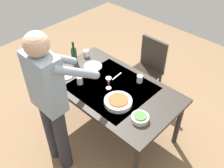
% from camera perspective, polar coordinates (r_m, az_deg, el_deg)
% --- Properties ---
extents(ground_plane, '(6.00, 6.00, 0.00)m').
position_cam_1_polar(ground_plane, '(3.44, -0.00, -9.99)').
color(ground_plane, '#846647').
extents(dining_table, '(1.56, 0.93, 0.73)m').
position_cam_1_polar(dining_table, '(2.96, -0.00, -1.79)').
color(dining_table, '#332D28').
rests_on(dining_table, ground_plane).
extents(chair_near, '(0.40, 0.40, 0.91)m').
position_cam_1_polar(chair_near, '(3.61, 8.12, 3.95)').
color(chair_near, black).
rests_on(chair_near, ground_plane).
extents(person_server, '(0.42, 0.61, 1.69)m').
position_cam_1_polar(person_server, '(2.51, -13.67, -3.27)').
color(person_server, '#2D2D38').
rests_on(person_server, ground_plane).
extents(wine_bottle, '(0.07, 0.07, 0.30)m').
position_cam_1_polar(wine_bottle, '(3.29, -8.52, 6.48)').
color(wine_bottle, black).
rests_on(wine_bottle, dining_table).
extents(wine_glass_left, '(0.07, 0.07, 0.15)m').
position_cam_1_polar(wine_glass_left, '(2.84, -0.78, 0.64)').
color(wine_glass_left, white).
rests_on(wine_glass_left, dining_table).
extents(water_cup_near_left, '(0.07, 0.07, 0.10)m').
position_cam_1_polar(water_cup_near_left, '(2.96, -7.25, 0.86)').
color(water_cup_near_left, silver).
rests_on(water_cup_near_left, dining_table).
extents(water_cup_near_right, '(0.07, 0.07, 0.09)m').
position_cam_1_polar(water_cup_near_right, '(2.98, 6.25, 1.17)').
color(water_cup_near_right, silver).
rests_on(water_cup_near_right, dining_table).
extents(water_cup_far_left, '(0.08, 0.08, 0.09)m').
position_cam_1_polar(water_cup_far_left, '(3.42, -5.84, 6.85)').
color(water_cup_far_left, silver).
rests_on(water_cup_far_left, dining_table).
extents(serving_bowl_pasta, '(0.30, 0.30, 0.07)m').
position_cam_1_polar(serving_bowl_pasta, '(2.70, 1.39, -3.97)').
color(serving_bowl_pasta, silver).
rests_on(serving_bowl_pasta, dining_table).
extents(side_bowl_salad, '(0.18, 0.18, 0.07)m').
position_cam_1_polar(side_bowl_salad, '(2.55, 6.30, -7.54)').
color(side_bowl_salad, silver).
rests_on(side_bowl_salad, dining_table).
extents(dinner_plate_near, '(0.23, 0.23, 0.01)m').
position_cam_1_polar(dinner_plate_near, '(3.14, -10.62, 2.10)').
color(dinner_plate_near, silver).
rests_on(dinner_plate_near, dining_table).
extents(dinner_plate_far, '(0.23, 0.23, 0.01)m').
position_cam_1_polar(dinner_plate_far, '(3.24, -4.30, 4.00)').
color(dinner_plate_far, silver).
rests_on(dinner_plate_far, dining_table).
extents(table_fork, '(0.03, 0.18, 0.00)m').
position_cam_1_polar(table_fork, '(3.07, 1.09, 1.76)').
color(table_fork, silver).
rests_on(table_fork, dining_table).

